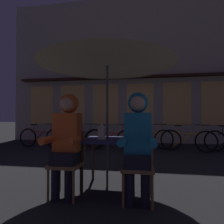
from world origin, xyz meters
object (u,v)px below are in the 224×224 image
object	(u,v)px
cafe_table	(107,145)
potted_plant	(71,130)
chair_left	(68,159)
bicycle_nearest	(41,138)
bicycle_fourth	(148,139)
bicycle_second	(80,138)
lantern	(102,131)
person_left_hooded	(67,134)
bicycle_third	(111,139)
person_right_hooded	(138,135)
bicycle_fifth	(188,140)
chair_right	(138,162)
patio_umbrella	(107,54)

from	to	relation	value
cafe_table	potted_plant	xyz separation A→B (m)	(-2.24, 4.19, -0.09)
chair_left	bicycle_nearest	bearing A→B (deg)	124.57
cafe_table	bicycle_fourth	distance (m)	3.54
bicycle_nearest	bicycle_second	size ratio (longest dim) A/B	1.00
lantern	person_left_hooded	size ratio (longest dim) A/B	0.17
potted_plant	bicycle_third	bearing A→B (deg)	-29.25
lantern	bicycle_nearest	xyz separation A→B (m)	(-2.92, 3.38, -0.51)
potted_plant	person_right_hooded	bearing A→B (deg)	-59.48
cafe_table	bicycle_fourth	world-z (taller)	bicycle_fourth
lantern	bicycle_fourth	distance (m)	3.70
bicycle_fifth	potted_plant	xyz separation A→B (m)	(-4.14, 0.85, 0.20)
chair_right	potted_plant	world-z (taller)	potted_plant
person_left_hooded	person_right_hooded	bearing A→B (deg)	0.00
person_left_hooded	bicycle_fourth	world-z (taller)	person_left_hooded
bicycle_fourth	chair_right	bearing A→B (deg)	-93.18
cafe_table	chair_right	distance (m)	0.62
cafe_table	chair_left	world-z (taller)	chair_left
patio_umbrella	bicycle_second	distance (m)	4.14
bicycle_second	person_left_hooded	bearing A→B (deg)	-73.31
patio_umbrella	potted_plant	world-z (taller)	patio_umbrella
bicycle_nearest	bicycle_third	world-z (taller)	same
person_right_hooded	person_left_hooded	bearing A→B (deg)	180.00
cafe_table	bicycle_nearest	xyz separation A→B (m)	(-2.98, 3.26, -0.29)
lantern	bicycle_fourth	size ratio (longest dim) A/B	0.14
lantern	bicycle_second	world-z (taller)	lantern
person_right_hooded	potted_plant	distance (m)	5.37
bicycle_nearest	bicycle_fifth	distance (m)	4.88
bicycle_fourth	potted_plant	xyz separation A→B (m)	(-2.94, 0.73, 0.20)
lantern	person_left_hooded	distance (m)	0.52
bicycle_second	person_right_hooded	bearing A→B (deg)	-61.16
chair_left	bicycle_fifth	world-z (taller)	chair_left
bicycle_nearest	bicycle_third	bearing A→B (deg)	-0.91
lantern	bicycle_third	xyz separation A→B (m)	(-0.45, 3.34, -0.51)
bicycle_nearest	bicycle_fifth	world-z (taller)	same
bicycle_second	bicycle_third	bearing A→B (deg)	-9.03
lantern	bicycle_fifth	xyz separation A→B (m)	(1.96, 3.45, -0.51)
lantern	chair_right	bearing A→B (deg)	-24.94
chair_left	bicycle_fifth	size ratio (longest dim) A/B	0.53
cafe_table	bicycle_nearest	bearing A→B (deg)	132.43
person_right_hooded	bicycle_fifth	xyz separation A→B (m)	(1.41, 3.76, -0.50)
chair_right	potted_plant	distance (m)	5.31
person_left_hooded	bicycle_nearest	world-z (taller)	person_left_hooded
patio_umbrella	bicycle_nearest	distance (m)	4.74
bicycle_nearest	potted_plant	size ratio (longest dim) A/B	1.83
chair_right	patio_umbrella	bearing A→B (deg)	142.45
chair_right	person_right_hooded	bearing A→B (deg)	-90.00
bicycle_second	bicycle_third	distance (m)	1.13
patio_umbrella	bicycle_fifth	size ratio (longest dim) A/B	1.40
chair_right	potted_plant	bearing A→B (deg)	120.83
potted_plant	bicycle_second	bearing A→B (deg)	-52.16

